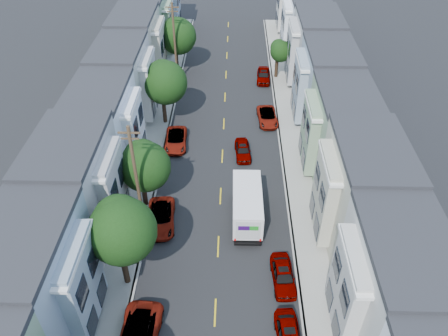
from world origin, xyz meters
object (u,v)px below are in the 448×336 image
(fedex_truck, at_px, (247,205))
(parked_left_c, at_px, (161,218))
(tree_d, at_px, (164,83))
(tree_c, at_px, (144,167))
(parked_left_d, at_px, (176,140))
(utility_pole_far, at_px, (175,44))
(lead_sedan, at_px, (243,150))
(tree_e, at_px, (177,36))
(utility_pole_near, at_px, (137,181))
(parked_right_c, at_px, (267,117))
(tree_far_r, at_px, (280,52))
(tree_b, at_px, (121,231))
(parked_right_d, at_px, (263,76))
(parked_right_b, at_px, (283,275))

(fedex_truck, bearing_deg, parked_left_c, -174.74)
(tree_d, height_order, parked_left_c, tree_d)
(tree_c, bearing_deg, parked_left_d, 81.25)
(utility_pole_far, relative_size, lead_sedan, 2.52)
(parked_left_c, bearing_deg, tree_c, 116.54)
(tree_e, height_order, utility_pole_near, utility_pole_near)
(parked_left_d, height_order, parked_right_c, parked_left_d)
(lead_sedan, relative_size, parked_left_c, 0.82)
(tree_far_r, bearing_deg, tree_b, -111.78)
(utility_pole_far, bearing_deg, parked_left_c, -86.86)
(utility_pole_near, bearing_deg, parked_right_d, 67.07)
(tree_c, distance_m, fedex_truck, 9.16)
(tree_far_r, bearing_deg, parked_right_b, -93.49)
(lead_sedan, distance_m, parked_right_d, 16.50)
(utility_pole_far, relative_size, parked_right_c, 2.21)
(fedex_truck, xyz_separation_m, parked_left_c, (-7.23, -0.72, -1.02))
(parked_left_c, bearing_deg, tree_far_r, 61.09)
(parked_left_c, xyz_separation_m, parked_right_c, (9.80, 16.14, -0.05))
(fedex_truck, bearing_deg, utility_pole_far, 108.76)
(fedex_truck, xyz_separation_m, lead_sedan, (-0.26, 9.06, -1.05))
(tree_c, bearing_deg, fedex_truck, -10.13)
(tree_d, xyz_separation_m, parked_right_d, (11.20, 10.35, -4.27))
(tree_far_r, height_order, fedex_truck, tree_far_r)
(tree_d, xyz_separation_m, utility_pole_far, (0.00, 9.88, 0.16))
(parked_right_c, bearing_deg, utility_pole_near, -128.29)
(parked_right_d, bearing_deg, utility_pole_far, -174.57)
(tree_e, xyz_separation_m, parked_right_d, (11.20, -2.33, -4.21))
(tree_c, height_order, parked_right_c, tree_c)
(lead_sedan, bearing_deg, parked_left_d, 162.38)
(fedex_truck, relative_size, parked_left_c, 1.30)
(tree_b, height_order, parked_right_c, tree_b)
(tree_b, xyz_separation_m, parked_right_d, (11.20, 32.07, -4.79))
(tree_d, xyz_separation_m, parked_left_d, (1.40, -4.31, -4.33))
(parked_right_b, bearing_deg, utility_pole_near, 150.59)
(tree_b, distance_m, parked_left_d, 18.13)
(parked_right_d, bearing_deg, utility_pole_near, -109.91)
(parked_left_d, bearing_deg, tree_e, 91.62)
(lead_sedan, distance_m, parked_left_c, 12.00)
(tree_d, relative_size, parked_left_c, 1.52)
(tree_d, distance_m, parked_left_c, 16.32)
(tree_d, distance_m, parked_right_d, 15.84)
(tree_c, height_order, tree_d, tree_d)
(tree_b, bearing_deg, parked_right_d, 70.75)
(tree_b, xyz_separation_m, parked_right_c, (11.20, 22.18, -4.88))
(utility_pole_far, relative_size, parked_right_b, 2.37)
(parked_left_c, distance_m, parked_right_b, 11.33)
(tree_c, relative_size, tree_d, 0.89)
(tree_d, bearing_deg, parked_left_d, -72.00)
(tree_b, bearing_deg, tree_far_r, 68.22)
(parked_right_b, bearing_deg, utility_pole_far, 105.39)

